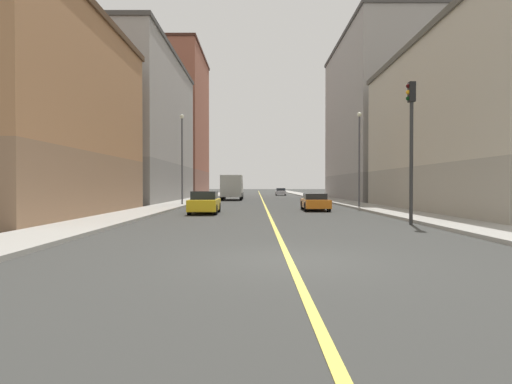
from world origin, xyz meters
name	(u,v)px	position (x,y,z in m)	size (l,w,h in m)	color
ground_plane	(290,260)	(0.00, 0.00, 0.00)	(400.00, 400.00, 0.00)	#353633
sidewalk_left	(320,198)	(8.11, 49.00, 0.07)	(2.88, 168.00, 0.15)	#9E9B93
sidewalk_right	(205,198)	(-8.11, 49.00, 0.07)	(2.88, 168.00, 0.15)	#9E9B93
lane_center_stripe	(262,198)	(0.00, 49.00, 0.01)	(0.16, 154.00, 0.01)	#E5D14C
building_left_near	(497,126)	(15.15, 17.92, 5.70)	(11.49, 21.91, 11.39)	#9D9688
building_left_mid	(387,120)	(15.15, 41.70, 9.86)	(11.49, 22.43, 19.71)	gray
building_right_corner	(4,113)	(-15.15, 13.93, 5.87)	(11.49, 17.46, 11.72)	#8F6B4F
building_right_midblock	(127,129)	(-15.15, 36.62, 8.07)	(11.49, 24.11, 16.13)	gray
building_right_distant	(170,125)	(-15.15, 59.52, 11.81)	(11.49, 18.43, 23.59)	brown
traffic_light_left_near	(412,133)	(6.26, 9.13, 4.15)	(0.40, 0.32, 6.47)	#2D2D2D
street_lamp_left_near	(360,150)	(7.27, 22.85, 4.58)	(0.36, 0.36, 7.34)	#4C4C51
street_lamp_right_near	(183,150)	(-7.27, 26.89, 4.85)	(0.36, 0.36, 7.85)	#4C4C51
car_orange	(316,202)	(3.42, 19.91, 0.60)	(1.82, 4.11, 1.21)	orange
car_yellow	(206,203)	(-4.04, 16.59, 0.69)	(1.83, 4.17, 1.42)	gold
car_silver	(282,192)	(3.68, 65.90, 0.65)	(1.95, 4.58, 1.30)	silver
box_truck	(233,187)	(-3.71, 41.57, 1.60)	(2.58, 6.82, 3.00)	beige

